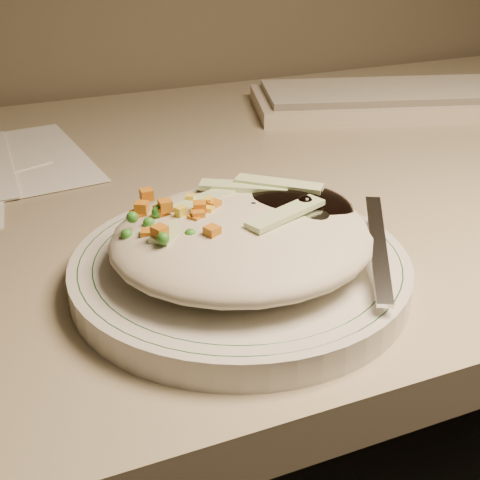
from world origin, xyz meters
name	(u,v)px	position (x,y,z in m)	size (l,w,h in m)	color
desk	(263,325)	(0.00, 1.38, 0.54)	(1.40, 0.70, 0.74)	gray
plate	(240,271)	(-0.12, 1.18, 0.75)	(0.25, 0.25, 0.02)	silver
plate_rim	(240,259)	(-0.12, 1.18, 0.76)	(0.24, 0.24, 0.00)	#144723
meal	(246,232)	(-0.11, 1.18, 0.78)	(0.21, 0.19, 0.05)	#BBAF97
keyboard	(406,98)	(0.27, 1.51, 0.75)	(0.43, 0.25, 0.03)	#C2B49F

